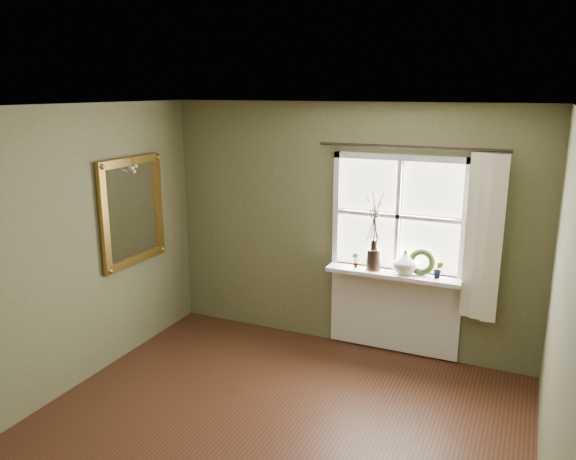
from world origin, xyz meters
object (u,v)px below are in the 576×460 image
(cream_vase, at_px, (405,262))
(wreath, at_px, (421,265))
(dark_jug, at_px, (373,259))
(gilt_mirror, at_px, (133,211))

(cream_vase, bearing_deg, wreath, 14.45)
(dark_jug, xyz_separation_m, cream_vase, (0.32, 0.00, 0.02))
(cream_vase, relative_size, wreath, 0.92)
(dark_jug, relative_size, gilt_mirror, 0.20)
(wreath, relative_size, gilt_mirror, 0.24)
(cream_vase, distance_m, gilt_mirror, 2.81)
(gilt_mirror, bearing_deg, wreath, 18.35)
(cream_vase, height_order, wreath, cream_vase)
(cream_vase, bearing_deg, gilt_mirror, -161.42)
(gilt_mirror, bearing_deg, dark_jug, 20.98)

